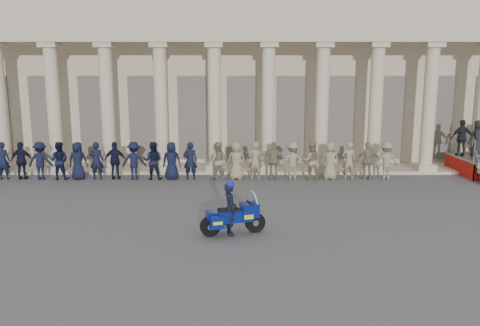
{
  "coord_description": "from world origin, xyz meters",
  "views": [
    {
      "loc": [
        -0.07,
        -14.75,
        4.7
      ],
      "look_at": [
        -0.07,
        2.01,
        1.6
      ],
      "focal_mm": 35.0,
      "sensor_mm": 36.0,
      "label": 1
    }
  ],
  "objects": [
    {
      "name": "ground",
      "position": [
        0.0,
        0.0,
        0.0
      ],
      "size": [
        90.0,
        90.0,
        0.0
      ],
      "primitive_type": "plane",
      "color": "#464649",
      "rests_on": "ground"
    },
    {
      "name": "building",
      "position": [
        -0.0,
        14.74,
        4.52
      ],
      "size": [
        40.0,
        12.5,
        9.0
      ],
      "color": "tan",
      "rests_on": "ground"
    },
    {
      "name": "officer_rank",
      "position": [
        -4.03,
        6.5,
        0.88
      ],
      "size": [
        22.28,
        0.66,
        1.75
      ],
      "color": "black",
      "rests_on": "ground"
    },
    {
      "name": "motorcycle",
      "position": [
        -0.26,
        -1.21,
        0.56
      ],
      "size": [
        1.98,
        1.05,
        1.3
      ],
      "rotation": [
        0.0,
        0.0,
        0.27
      ],
      "color": "black",
      "rests_on": "ground"
    },
    {
      "name": "rider",
      "position": [
        -0.37,
        -1.24,
        0.84
      ],
      "size": [
        0.52,
        0.66,
        1.69
      ],
      "rotation": [
        0.0,
        0.0,
        1.84
      ],
      "color": "black",
      "rests_on": "ground"
    }
  ]
}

